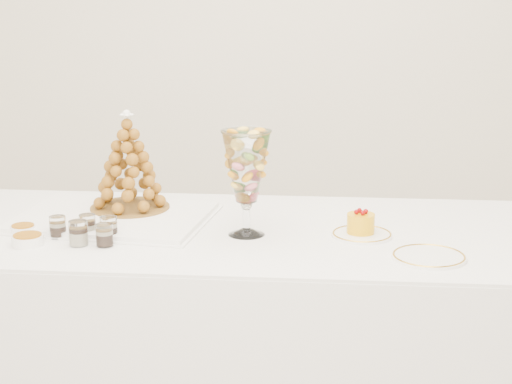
# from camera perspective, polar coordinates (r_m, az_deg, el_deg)

# --- Properties ---
(buffet_table) EXTENTS (2.23, 0.89, 0.85)m
(buffet_table) POSITION_cam_1_polar(r_m,az_deg,el_deg) (2.98, -3.07, -10.27)
(buffet_table) COLOR white
(buffet_table) RESTS_ON ground
(lace_tray) EXTENTS (0.68, 0.54, 0.02)m
(lace_tray) POSITION_cam_1_polar(r_m,az_deg,el_deg) (2.95, -9.51, -1.68)
(lace_tray) COLOR white
(lace_tray) RESTS_ON buffet_table
(macaron_vase) EXTENTS (0.15, 0.15, 0.34)m
(macaron_vase) POSITION_cam_1_polar(r_m,az_deg,el_deg) (2.70, -0.65, 1.62)
(macaron_vase) COLOR white
(macaron_vase) RESTS_ON buffet_table
(cake_plate) EXTENTS (0.19, 0.19, 0.01)m
(cake_plate) POSITION_cam_1_polar(r_m,az_deg,el_deg) (2.76, 7.07, -2.85)
(cake_plate) COLOR white
(cake_plate) RESTS_ON buffet_table
(spare_plate) EXTENTS (0.22, 0.22, 0.01)m
(spare_plate) POSITION_cam_1_polar(r_m,az_deg,el_deg) (2.59, 11.45, -4.26)
(spare_plate) COLOR white
(spare_plate) RESTS_ON buffet_table
(verrine_a) EXTENTS (0.05, 0.05, 0.07)m
(verrine_a) POSITION_cam_1_polar(r_m,az_deg,el_deg) (2.79, -13.08, -2.29)
(verrine_a) COLOR white
(verrine_a) RESTS_ON buffet_table
(verrine_b) EXTENTS (0.06, 0.06, 0.07)m
(verrine_b) POSITION_cam_1_polar(r_m,az_deg,el_deg) (2.79, -11.17, -2.19)
(verrine_b) COLOR white
(verrine_b) RESTS_ON buffet_table
(verrine_c) EXTENTS (0.06, 0.06, 0.07)m
(verrine_c) POSITION_cam_1_polar(r_m,az_deg,el_deg) (2.74, -9.79, -2.38)
(verrine_c) COLOR white
(verrine_c) RESTS_ON buffet_table
(verrine_d) EXTENTS (0.07, 0.07, 0.08)m
(verrine_d) POSITION_cam_1_polar(r_m,az_deg,el_deg) (2.70, -11.76, -2.70)
(verrine_d) COLOR white
(verrine_d) RESTS_ON buffet_table
(verrine_e) EXTENTS (0.06, 0.06, 0.07)m
(verrine_e) POSITION_cam_1_polar(r_m,az_deg,el_deg) (2.68, -10.07, -2.85)
(verrine_e) COLOR white
(verrine_e) RESTS_ON buffet_table
(ramekin_back) EXTENTS (0.08, 0.08, 0.03)m
(ramekin_back) POSITION_cam_1_polar(r_m,az_deg,el_deg) (2.87, -15.27, -2.44)
(ramekin_back) COLOR white
(ramekin_back) RESTS_ON buffet_table
(ramekin_front) EXTENTS (0.10, 0.10, 0.03)m
(ramekin_front) POSITION_cam_1_polar(r_m,az_deg,el_deg) (2.75, -14.98, -3.13)
(ramekin_front) COLOR white
(ramekin_front) RESTS_ON buffet_table
(croquembouche) EXTENTS (0.29, 0.29, 0.34)m
(croquembouche) POSITION_cam_1_polar(r_m,az_deg,el_deg) (2.98, -8.51, 2.05)
(croquembouche) COLOR brown
(croquembouche) RESTS_ON lace_tray
(mousse_cake) EXTENTS (0.09, 0.09, 0.08)m
(mousse_cake) POSITION_cam_1_polar(r_m,az_deg,el_deg) (2.76, 7.00, -2.06)
(mousse_cake) COLOR #EAA70A
(mousse_cake) RESTS_ON cake_plate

